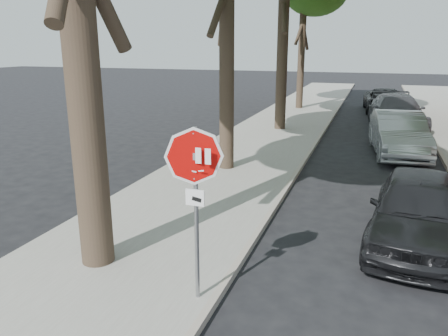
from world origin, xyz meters
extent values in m
plane|color=black|center=(0.00, 0.00, 0.00)|extent=(120.00, 120.00, 0.00)
cube|color=gray|center=(-2.50, 12.00, 0.06)|extent=(4.00, 55.00, 0.12)
cube|color=#9E9384|center=(-0.45, 12.00, 0.07)|extent=(0.12, 55.00, 0.13)
cube|color=#9E9384|center=(3.95, 12.00, 0.07)|extent=(0.12, 55.00, 0.13)
cylinder|color=gray|center=(-0.70, 0.00, 1.42)|extent=(0.06, 0.06, 2.60)
cube|color=#99999E|center=(-0.70, -0.03, 2.32)|extent=(0.05, 0.06, 0.10)
cylinder|color=#99999E|center=(-0.70, -0.03, 2.32)|extent=(0.76, 0.32, 0.82)
cylinder|color=white|center=(-0.70, -0.05, 2.32)|extent=(0.76, 0.32, 0.82)
cylinder|color=#BC0907|center=(-0.70, -0.05, 2.32)|extent=(0.68, 0.29, 0.74)
cube|color=white|center=(-0.91, -0.06, 2.34)|extent=(0.08, 0.00, 0.22)
cube|color=white|center=(-0.77, -0.06, 2.34)|extent=(0.08, 0.00, 0.22)
cube|color=white|center=(-0.63, -0.06, 2.34)|extent=(0.08, 0.00, 0.22)
cube|color=white|center=(-0.49, -0.06, 2.34)|extent=(0.08, 0.00, 0.22)
cube|color=silver|center=(-0.81, -0.07, 2.13)|extent=(0.08, 0.00, 0.03)
cube|color=silver|center=(-0.70, -0.07, 2.11)|extent=(0.08, 0.00, 0.03)
cube|color=silver|center=(-0.59, -0.07, 2.13)|extent=(0.08, 0.00, 0.03)
cube|color=white|center=(-0.70, -0.04, 1.72)|extent=(0.28, 0.02, 0.24)
cube|color=black|center=(-0.67, -0.05, 1.70)|extent=(0.15, 0.00, 0.08)
cylinder|color=black|center=(-2.60, 7.00, 4.87)|extent=(0.44, 0.44, 9.50)
cylinder|color=black|center=(-2.40, 14.00, 5.12)|extent=(0.48, 0.48, 10.00)
cylinder|color=black|center=(-2.70, 21.00, 4.62)|extent=(0.40, 0.40, 9.00)
imported|color=black|center=(2.55, 3.35, 0.71)|extent=(2.14, 4.34, 1.42)
imported|color=#A3A7AB|center=(2.49, 10.97, 0.75)|extent=(2.09, 4.73, 1.51)
imported|color=#434347|center=(2.60, 16.25, 0.78)|extent=(2.82, 5.61, 1.56)
imported|color=black|center=(2.18, 21.65, 0.67)|extent=(2.58, 4.97, 1.34)
camera|label=1|loc=(1.57, -5.38, 3.79)|focal=35.00mm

